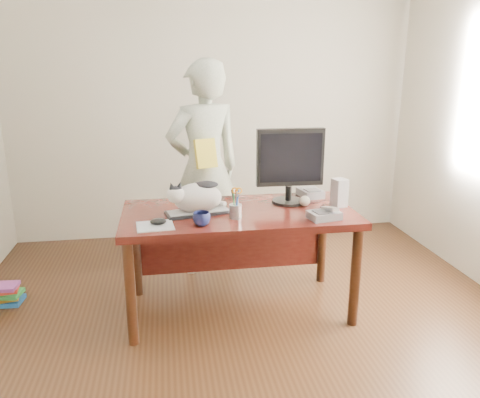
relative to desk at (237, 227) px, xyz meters
The scene contains 17 objects.
room 1.01m from the desk, 90.00° to the right, with size 4.50×4.50×4.50m.
desk is the anchor object (origin of this frame).
keyboard 0.34m from the desk, 160.52° to the right, with size 0.46×0.25×0.03m.
cat 0.42m from the desk, 160.49° to the right, with size 0.42×0.27×0.24m.
monitor 0.60m from the desk, ahead, with size 0.49×0.24×0.55m.
pen_cup 0.31m from the desk, 101.29° to the right, with size 0.10×0.10×0.21m.
mousepad 0.67m from the desk, 151.41° to the right, with size 0.25×0.23×0.01m.
mouse 0.64m from the desk, 152.15° to the right, with size 0.11×0.08×0.04m.
coffee_mug 0.48m from the desk, 129.25° to the right, with size 0.11×0.11×0.09m, color black.
phone 0.65m from the desk, 32.38° to the right, with size 0.22×0.19×0.09m.
speaker 0.77m from the desk, ahead, with size 0.11×0.12×0.20m.
baseball 0.52m from the desk, ahead, with size 0.08×0.08×0.08m.
book_stack 0.38m from the desk, 133.08° to the left, with size 0.22×0.18×0.08m.
calculator 0.66m from the desk, 18.23° to the left, with size 0.18×0.22×0.06m.
person 0.76m from the desk, 104.26° to the left, with size 0.65×0.43×1.78m, color silver.
held_book 0.70m from the desk, 108.75° to the left, with size 0.19×0.15×0.23m.
book_pile_b 1.82m from the desk, behind, with size 0.26×0.20×0.15m.
Camera 1 is at (-0.48, -2.45, 1.73)m, focal length 35.00 mm.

